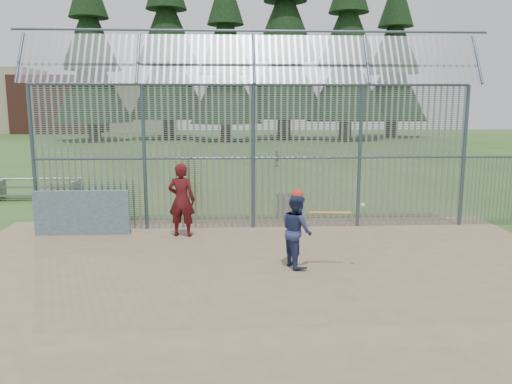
{
  "coord_description": "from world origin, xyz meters",
  "views": [
    {
      "loc": [
        -0.63,
        -10.3,
        3.45
      ],
      "look_at": [
        0.0,
        2.0,
        1.3
      ],
      "focal_mm": 35.0,
      "sensor_mm": 36.0,
      "label": 1
    }
  ],
  "objects": [
    {
      "name": "bleacher",
      "position": [
        -7.78,
        8.37,
        0.41
      ],
      "size": [
        3.0,
        0.95,
        0.72
      ],
      "color": "slate",
      "rests_on": "ground"
    },
    {
      "name": "ground",
      "position": [
        0.0,
        0.0,
        0.0
      ],
      "size": [
        120.0,
        120.0,
        0.0
      ],
      "primitive_type": "plane",
      "color": "#2D511E",
      "rests_on": "ground"
    },
    {
      "name": "conifer_row",
      "position": [
        1.93,
        41.51,
        10.83
      ],
      "size": [
        38.48,
        12.26,
        20.2
      ],
      "color": "#332319",
      "rests_on": "ground"
    },
    {
      "name": "distant_buildings",
      "position": [
        -23.18,
        56.49,
        3.6
      ],
      "size": [
        26.5,
        10.5,
        8.0
      ],
      "color": "brown",
      "rests_on": "ground"
    },
    {
      "name": "dirt_infield",
      "position": [
        0.0,
        -0.5,
        0.01
      ],
      "size": [
        14.0,
        10.0,
        0.02
      ],
      "primitive_type": "cube",
      "color": "#756047",
      "rests_on": "ground"
    },
    {
      "name": "backstop_fence",
      "position": [
        1.81,
        3.43,
        2.36
      ],
      "size": [
        20.09,
        0.81,
        5.3
      ],
      "color": "#47566B",
      "rests_on": "ground"
    },
    {
      "name": "dugout_wall",
      "position": [
        -4.6,
        2.9,
        0.62
      ],
      "size": [
        2.5,
        0.12,
        1.2
      ],
      "primitive_type": "cube",
      "color": "#38566B",
      "rests_on": "dirt_infield"
    },
    {
      "name": "trash_can",
      "position": [
        1.02,
        4.63,
        0.38
      ],
      "size": [
        0.56,
        0.56,
        0.82
      ],
      "color": "#92949A",
      "rests_on": "ground"
    },
    {
      "name": "batter",
      "position": [
        0.77,
        -0.02,
        0.81
      ],
      "size": [
        0.81,
        0.92,
        1.58
      ],
      "primitive_type": "imported",
      "rotation": [
        0.0,
        0.0,
        1.89
      ],
      "color": "navy",
      "rests_on": "dirt_infield"
    },
    {
      "name": "bg_kid_seated",
      "position": [
        1.98,
        17.68,
        0.45
      ],
      "size": [
        0.54,
        0.52,
        0.9
      ],
      "primitive_type": "imported",
      "rotation": [
        0.0,
        0.0,
        2.41
      ],
      "color": "slate",
      "rests_on": "ground"
    },
    {
      "name": "onlooker",
      "position": [
        -1.93,
        2.64,
        0.99
      ],
      "size": [
        0.77,
        0.56,
        1.95
      ],
      "primitive_type": "imported",
      "rotation": [
        0.0,
        0.0,
        2.99
      ],
      "color": "maroon",
      "rests_on": "dirt_infield"
    },
    {
      "name": "batting_gear",
      "position": [
        0.94,
        -0.07,
        1.5
      ],
      "size": [
        1.48,
        0.52,
        0.53
      ],
      "color": "red",
      "rests_on": "ground"
    }
  ]
}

